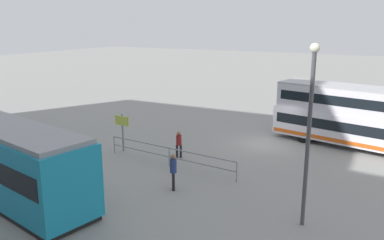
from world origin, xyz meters
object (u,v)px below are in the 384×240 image
object	(u,v)px
info_sign	(122,126)
double_decker_bus	(369,119)
pedestrian_near_railing	(179,143)
pedestrian_crossing	(173,169)
street_lamp	(309,124)

from	to	relation	value
info_sign	double_decker_bus	bearing A→B (deg)	-149.99
pedestrian_near_railing	info_sign	world-z (taller)	info_sign
pedestrian_crossing	double_decker_bus	bearing A→B (deg)	-123.56
pedestrian_near_railing	pedestrian_crossing	size ratio (longest dim) A/B	0.90
pedestrian_near_railing	info_sign	size ratio (longest dim) A/B	0.69
double_decker_bus	pedestrian_crossing	xyz separation A→B (m)	(7.32, 11.04, -0.96)
double_decker_bus	pedestrian_crossing	distance (m)	13.28
double_decker_bus	info_sign	bearing A→B (deg)	30.01
double_decker_bus	pedestrian_near_railing	distance (m)	11.79
double_decker_bus	pedestrian_crossing	world-z (taller)	double_decker_bus
double_decker_bus	street_lamp	world-z (taller)	street_lamp
info_sign	street_lamp	size ratio (longest dim) A/B	0.33
double_decker_bus	pedestrian_crossing	size ratio (longest dim) A/B	6.80
double_decker_bus	pedestrian_near_railing	world-z (taller)	double_decker_bus
pedestrian_near_railing	double_decker_bus	bearing A→B (deg)	-143.65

